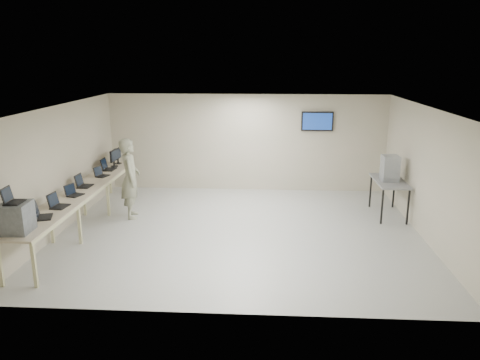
# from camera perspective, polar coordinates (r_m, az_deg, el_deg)

# --- Properties ---
(room) EXTENTS (8.01, 7.01, 2.81)m
(room) POSITION_cam_1_polar(r_m,az_deg,el_deg) (10.25, 0.14, 1.20)
(room) COLOR beige
(room) RESTS_ON ground
(workbench) EXTENTS (0.76, 6.00, 0.90)m
(workbench) POSITION_cam_1_polar(r_m,az_deg,el_deg) (11.15, -18.81, -1.59)
(workbench) COLOR #CAB389
(workbench) RESTS_ON ground
(equipment_box) EXTENTS (0.47, 0.53, 0.53)m
(equipment_box) POSITION_cam_1_polar(r_m,az_deg,el_deg) (8.86, -25.56, -4.15)
(equipment_box) COLOR gray
(equipment_box) RESTS_ON workbench
(laptop_on_box) EXTENTS (0.30, 0.36, 0.27)m
(laptop_on_box) POSITION_cam_1_polar(r_m,az_deg,el_deg) (8.79, -26.11, -2.08)
(laptop_on_box) COLOR black
(laptop_on_box) RESTS_ON equipment_box
(laptop_0) EXTENTS (0.43, 0.46, 0.30)m
(laptop_0) POSITION_cam_1_polar(r_m,az_deg,el_deg) (9.51, -23.15, -3.81)
(laptop_0) COLOR black
(laptop_0) RESTS_ON workbench
(laptop_1) EXTENTS (0.34, 0.40, 0.29)m
(laptop_1) POSITION_cam_1_polar(r_m,az_deg,el_deg) (10.05, -21.42, -2.69)
(laptop_1) COLOR black
(laptop_1) RESTS_ON workbench
(laptop_2) EXTENTS (0.36, 0.39, 0.25)m
(laptop_2) POSITION_cam_1_polar(r_m,az_deg,el_deg) (10.76, -19.68, -1.47)
(laptop_2) COLOR black
(laptop_2) RESTS_ON workbench
(laptop_3) EXTENTS (0.32, 0.39, 0.29)m
(laptop_3) POSITION_cam_1_polar(r_m,az_deg,el_deg) (11.43, -18.65, -0.41)
(laptop_3) COLOR black
(laptop_3) RESTS_ON workbench
(laptop_4) EXTENTS (0.35, 0.38, 0.25)m
(laptop_4) POSITION_cam_1_polar(r_m,az_deg,el_deg) (12.28, -16.62, 0.73)
(laptop_4) COLOR black
(laptop_4) RESTS_ON workbench
(laptop_5) EXTENTS (0.33, 0.40, 0.31)m
(laptop_5) POSITION_cam_1_polar(r_m,az_deg,el_deg) (12.94, -15.89, 1.54)
(laptop_5) COLOR black
(laptop_5) RESTS_ON workbench
(monitor_near) EXTENTS (0.21, 0.47, 0.46)m
(monitor_near) POSITION_cam_1_polar(r_m,az_deg,el_deg) (13.25, -15.15, 2.78)
(monitor_near) COLOR black
(monitor_near) RESTS_ON workbench
(monitor_far) EXTENTS (0.20, 0.44, 0.44)m
(monitor_far) POSITION_cam_1_polar(r_m,az_deg,el_deg) (13.58, -14.69, 3.02)
(monitor_far) COLOR black
(monitor_far) RESTS_ON workbench
(soldier) EXTENTS (0.64, 0.81, 1.95)m
(soldier) POSITION_cam_1_polar(r_m,az_deg,el_deg) (11.58, -13.23, 0.18)
(soldier) COLOR gray
(soldier) RESTS_ON ground
(side_table) EXTENTS (0.70, 1.50, 0.90)m
(side_table) POSITION_cam_1_polar(r_m,az_deg,el_deg) (12.00, 17.77, -0.37)
(side_table) COLOR gray
(side_table) RESTS_ON ground
(storage_bins) EXTENTS (0.39, 0.43, 0.61)m
(storage_bins) POSITION_cam_1_polar(r_m,az_deg,el_deg) (11.91, 17.82, 1.39)
(storage_bins) COLOR #A4ABB1
(storage_bins) RESTS_ON side_table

